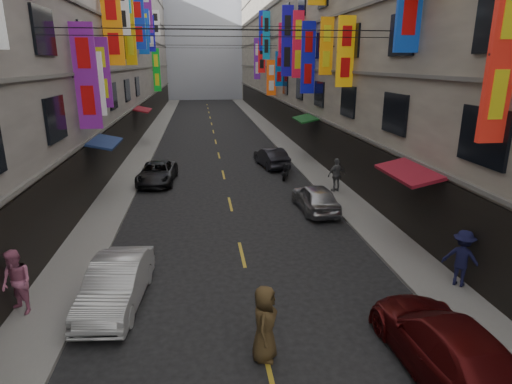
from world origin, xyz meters
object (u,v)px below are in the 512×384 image
object	(u,v)px
car_right_far	(271,157)
pedestrian_crossing	(265,323)
car_right_near	(446,346)
pedestrian_rfar	(337,175)
pedestrian_lfar	(16,283)
car_left_far	(157,173)
pedestrian_rnear	(462,258)
scooter_far_right	(285,171)
car_right_mid	(315,198)
car_left_mid	(116,284)

from	to	relation	value
car_right_far	pedestrian_crossing	bearing A→B (deg)	70.75
car_right_near	pedestrian_rfar	bearing A→B (deg)	-99.45
pedestrian_rfar	pedestrian_crossing	bearing A→B (deg)	50.17
pedestrian_lfar	pedestrian_crossing	xyz separation A→B (m)	(6.56, -2.65, -0.11)
car_left_far	pedestrian_rnear	size ratio (longest dim) A/B	2.39
pedestrian_rnear	car_right_near	bearing A→B (deg)	98.41
car_left_far	pedestrian_lfar	distance (m)	14.04
pedestrian_rnear	scooter_far_right	bearing A→B (deg)	-34.11
car_right_near	car_right_mid	xyz separation A→B (m)	(0.00, 11.41, -0.05)
car_right_mid	pedestrian_crossing	size ratio (longest dim) A/B	2.04
car_right_far	car_left_mid	bearing A→B (deg)	56.76
pedestrian_rnear	pedestrian_crossing	distance (m)	7.10
pedestrian_rfar	car_right_mid	bearing A→B (deg)	39.11
scooter_far_right	car_left_far	size ratio (longest dim) A/B	0.40
car_right_far	pedestrian_lfar	size ratio (longest dim) A/B	2.12
car_left_far	car_right_far	world-z (taller)	car_right_far
car_left_mid	car_right_far	bearing A→B (deg)	71.44
car_left_mid	pedestrian_lfar	xyz separation A→B (m)	(-2.60, -0.29, 0.38)
pedestrian_rnear	pedestrian_lfar	bearing A→B (deg)	43.97
scooter_far_right	pedestrian_crossing	bearing A→B (deg)	95.53
pedestrian_lfar	pedestrian_crossing	bearing A→B (deg)	12.23
car_left_far	pedestrian_crossing	world-z (taller)	pedestrian_crossing
car_left_mid	car_right_far	size ratio (longest dim) A/B	1.03
scooter_far_right	car_left_mid	bearing A→B (deg)	78.76
pedestrian_crossing	pedestrian_rnear	bearing A→B (deg)	-50.31
scooter_far_right	pedestrian_crossing	world-z (taller)	pedestrian_crossing
car_right_near	car_right_far	distance (m)	20.68
car_left_far	pedestrian_crossing	xyz separation A→B (m)	(3.96, -16.44, 0.35)
car_right_far	car_right_mid	bearing A→B (deg)	84.38
car_right_far	pedestrian_lfar	distance (m)	19.71
car_right_near	pedestrian_rnear	distance (m)	4.42
pedestrian_rfar	pedestrian_crossing	size ratio (longest dim) A/B	0.96
car_left_far	car_right_near	bearing A→B (deg)	-61.62
car_left_far	pedestrian_lfar	world-z (taller)	pedestrian_lfar
car_left_mid	car_left_far	bearing A→B (deg)	95.35
scooter_far_right	car_left_far	distance (m)	7.79
scooter_far_right	car_left_mid	xyz separation A→B (m)	(-7.78, -13.61, 0.24)
scooter_far_right	car_left_far	world-z (taller)	car_left_far
car_left_far	car_right_mid	bearing A→B (deg)	-33.41
scooter_far_right	pedestrian_crossing	xyz separation A→B (m)	(-3.82, -16.55, 0.52)
car_right_far	pedestrian_rfar	distance (m)	7.07
scooter_far_right	pedestrian_rnear	size ratio (longest dim) A/B	0.95
pedestrian_lfar	pedestrian_rfar	distance (m)	16.24
scooter_far_right	pedestrian_lfar	xyz separation A→B (m)	(-10.38, -13.90, 0.62)
car_right_far	pedestrian_rfar	xyz separation A→B (m)	(2.50, -6.60, 0.38)
car_right_near	car_left_far	bearing A→B (deg)	-67.17
car_right_mid	car_left_mid	bearing A→B (deg)	40.34
car_right_mid	car_right_near	bearing A→B (deg)	87.46
car_right_near	pedestrian_lfar	xyz separation A→B (m)	(-10.60, 3.69, 0.35)
car_left_mid	pedestrian_rnear	size ratio (longest dim) A/B	2.25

